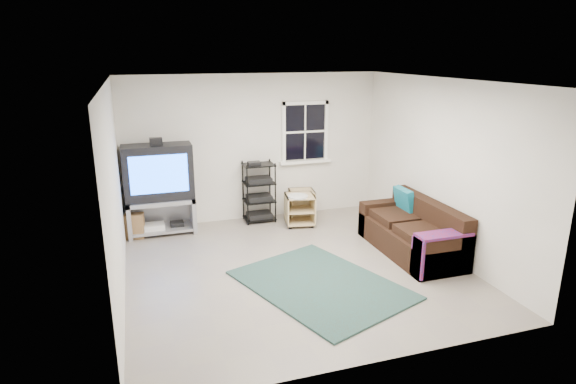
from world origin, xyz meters
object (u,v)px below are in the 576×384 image
object	(u,v)px
side_table_right	(299,207)
sofa	(413,233)
av_rack	(259,196)
tv_unit	(159,182)
side_table_left	(301,203)

from	to	relation	value
side_table_right	sofa	distance (m)	2.10
av_rack	side_table_right	bearing A→B (deg)	-32.41
tv_unit	sofa	xyz separation A→B (m)	(3.59, -2.01, -0.59)
side_table_right	tv_unit	bearing A→B (deg)	172.25
sofa	side_table_right	bearing A→B (deg)	126.30
tv_unit	av_rack	bearing A→B (deg)	2.63
side_table_left	side_table_right	size ratio (longest dim) A/B	0.92
side_table_right	av_rack	bearing A→B (deg)	147.59
av_rack	tv_unit	bearing A→B (deg)	-177.37
tv_unit	sofa	size ratio (longest dim) A/B	0.86
side_table_left	sofa	world-z (taller)	sofa
side_table_right	sofa	world-z (taller)	sofa
side_table_right	sofa	bearing A→B (deg)	-53.70
tv_unit	side_table_right	size ratio (longest dim) A/B	2.84
tv_unit	av_rack	size ratio (longest dim) A/B	1.49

